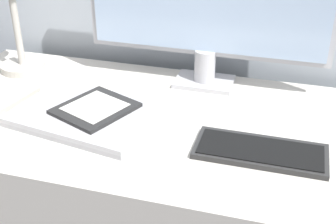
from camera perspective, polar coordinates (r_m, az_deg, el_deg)
keyboard at (r=1.01m, az=11.19°, el=-4.71°), size 0.28×0.12×0.01m
laptop at (r=1.14m, az=-9.93°, el=-0.30°), size 0.36×0.29×0.02m
ereader at (r=1.13m, az=-8.87°, el=0.46°), size 0.21×0.22×0.01m
desk_lamp at (r=1.39m, az=-18.28°, el=11.72°), size 0.13×0.13×0.32m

